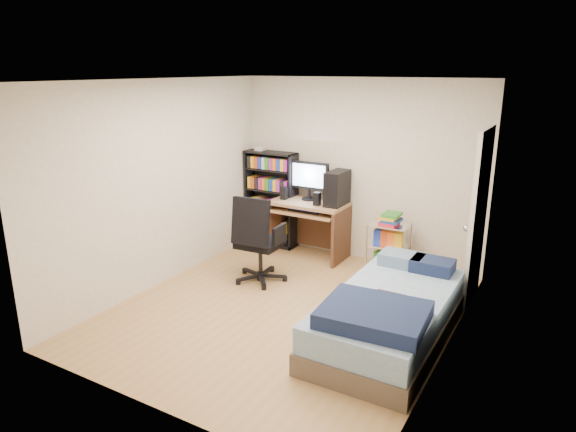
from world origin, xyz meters
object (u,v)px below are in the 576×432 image
Objects in this scene: media_shelf at (271,198)px; office_chair at (258,255)px; computer_desk at (317,207)px; bed at (389,315)px.

media_shelf is 1.48m from office_chair.
computer_desk is (0.84, -0.11, -0.01)m from media_shelf.
bed is at bearing -46.19° from computer_desk.
media_shelf reaches higher than computer_desk.
office_chair is 2.00m from bed.
office_chair is (-0.22, -1.19, -0.37)m from computer_desk.
computer_desk is 2.49m from bed.
media_shelf is at bearing 172.79° from computer_desk.
media_shelf is 1.11× the size of computer_desk.
media_shelf is 1.32× the size of office_chair.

